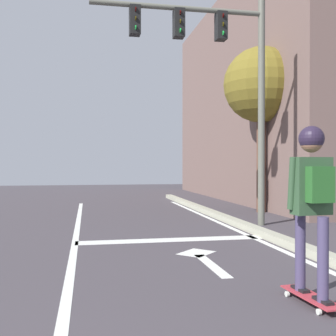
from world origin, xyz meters
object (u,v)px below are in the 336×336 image
(traffic_signal_mast, at_px, (215,58))
(roadside_tree, at_px, (261,86))
(skateboard, at_px, (311,297))
(skater, at_px, (312,187))

(traffic_signal_mast, xyz_separation_m, roadside_tree, (2.25, 2.54, -0.09))
(traffic_signal_mast, bearing_deg, roadside_tree, 48.41)
(skateboard, xyz_separation_m, roadside_tree, (2.90, 7.89, 3.72))
(skateboard, height_order, skater, skater)
(roadside_tree, bearing_deg, skateboard, -110.16)
(skateboard, distance_m, roadside_tree, 9.19)
(skateboard, distance_m, traffic_signal_mast, 6.60)
(traffic_signal_mast, bearing_deg, skater, -96.82)
(skater, height_order, roadside_tree, roadside_tree)
(skateboard, xyz_separation_m, traffic_signal_mast, (0.64, 5.35, 3.82))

